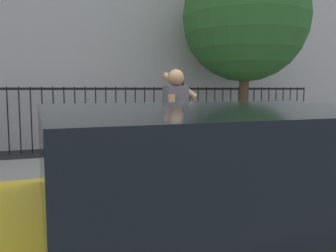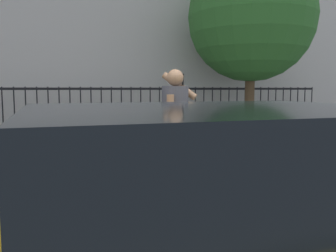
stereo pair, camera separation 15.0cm
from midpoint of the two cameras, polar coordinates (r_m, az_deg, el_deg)
The scene contains 6 objects.
ground_plane at distance 3.90m, azimuth 7.99°, elevation -17.49°, with size 60.00×60.00×0.00m, color black.
sidewalk at distance 5.84m, azimuth -1.39°, elevation -8.69°, with size 28.00×4.40×0.15m, color gray.
iron_fence at distance 9.28m, azimuth -7.74°, elevation 2.62°, with size 12.03×0.04×1.60m.
taxi_yellow at distance 2.24m, azimuth 12.92°, elevation -16.48°, with size 4.24×1.93×1.45m.
pedestrian_on_phone at distance 4.54m, azimuth 1.98°, elevation 0.32°, with size 0.63×0.71×1.65m.
street_tree_mid at distance 9.58m, azimuth 13.60°, elevation 16.36°, with size 3.18×3.18×4.91m.
Camera 2 is at (-1.48, -3.25, 1.55)m, focal length 38.27 mm.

